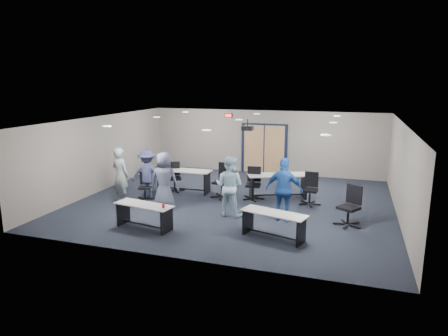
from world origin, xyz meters
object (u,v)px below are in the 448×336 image
(person_lightblue, at_px, (229,186))
(person_back, at_px, (147,174))
(chair_back_c, at_px, (253,184))
(table_back_left, at_px, (184,177))
(table_front_left, at_px, (144,212))
(chair_back_b, at_px, (222,181))
(person_gray, at_px, (120,175))
(table_front_right, at_px, (274,221))
(chair_loose_left, at_px, (145,186))
(chair_back_a, at_px, (174,177))
(person_plaid, at_px, (164,180))
(chair_back_d, at_px, (310,189))
(chair_loose_right, at_px, (349,206))
(person_navy, at_px, (284,190))
(table_back_right, at_px, (278,182))

(person_lightblue, distance_m, person_back, 3.28)
(chair_back_c, bearing_deg, table_back_left, 169.18)
(person_back, bearing_deg, table_front_left, 101.36)
(chair_back_b, xyz_separation_m, person_gray, (-2.98, -1.53, 0.33))
(person_back, bearing_deg, person_lightblue, 149.58)
(table_front_right, xyz_separation_m, chair_back_b, (-2.38, 3.02, 0.12))
(table_front_right, xyz_separation_m, person_gray, (-5.36, 1.49, 0.45))
(chair_loose_left, bearing_deg, person_gray, -160.02)
(chair_back_a, height_order, person_plaid, person_plaid)
(chair_back_d, bearing_deg, table_front_right, -97.15)
(chair_back_d, height_order, chair_loose_right, chair_loose_right)
(person_gray, bearing_deg, table_front_left, 150.40)
(chair_back_c, height_order, person_gray, person_gray)
(chair_loose_right, relative_size, person_navy, 0.61)
(person_plaid, bearing_deg, person_back, -43.39)
(table_back_left, bearing_deg, person_gray, -130.29)
(table_front_right, bearing_deg, person_gray, 179.96)
(person_plaid, height_order, person_navy, person_navy)
(chair_back_a, height_order, person_back, person_back)
(chair_loose_right, bearing_deg, chair_back_b, -168.06)
(table_front_right, xyz_separation_m, chair_loose_left, (-4.76, 1.98, -0.01))
(person_back, bearing_deg, chair_loose_left, 76.38)
(table_front_left, distance_m, table_front_right, 3.48)
(table_back_left, relative_size, chair_back_c, 1.83)
(person_gray, bearing_deg, person_navy, -166.32)
(chair_loose_right, xyz_separation_m, person_lightblue, (-3.37, -0.17, 0.34))
(chair_loose_left, relative_size, person_plaid, 0.52)
(chair_back_a, xyz_separation_m, chair_loose_left, (-0.49, -1.27, -0.06))
(chair_loose_right, xyz_separation_m, person_back, (-6.54, 0.67, 0.28))
(person_navy, bearing_deg, table_front_left, 32.49)
(chair_back_a, bearing_deg, table_back_right, -23.93)
(table_back_right, relative_size, chair_loose_right, 1.91)
(chair_back_c, relative_size, person_back, 0.65)
(chair_back_d, xyz_separation_m, person_lightblue, (-2.16, -1.79, 0.37))
(chair_back_b, xyz_separation_m, person_navy, (2.40, -1.65, 0.33))
(table_front_left, relative_size, chair_back_a, 1.65)
(chair_loose_left, distance_m, person_plaid, 1.28)
(person_gray, bearing_deg, chair_loose_right, -164.71)
(person_navy, bearing_deg, chair_back_d, -101.29)
(table_front_right, height_order, chair_back_a, chair_back_a)
(table_front_left, distance_m, person_gray, 2.71)
(chair_loose_right, bearing_deg, table_back_left, -165.60)
(table_back_right, height_order, chair_loose_left, chair_loose_left)
(table_back_left, height_order, person_gray, person_gray)
(table_back_right, xyz_separation_m, person_gray, (-4.79, -2.08, 0.35))
(chair_loose_left, height_order, person_gray, person_gray)
(person_navy, bearing_deg, chair_loose_left, -1.64)
(table_front_left, height_order, person_lightblue, person_lightblue)
(chair_back_c, height_order, person_navy, person_navy)
(person_back, bearing_deg, table_back_left, -142.66)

